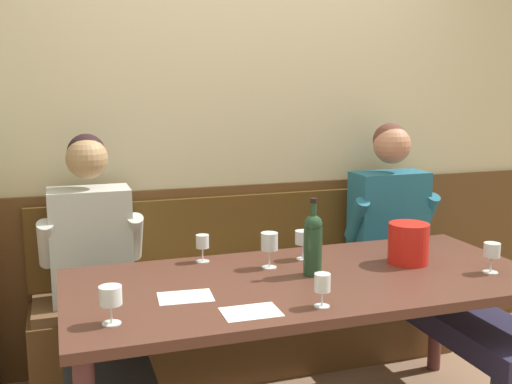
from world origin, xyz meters
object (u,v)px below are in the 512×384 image
person_center_right_seat (98,295)px  ice_bucket (408,243)px  wine_bottle_green_tall (313,243)px  wine_glass_by_bottle (269,242)px  wall_bench (252,317)px  wine_glass_left_end (202,243)px  wine_glass_center_front (303,238)px  person_center_left_seat (424,260)px  dining_table (306,295)px  wine_glass_mid_right (322,284)px  wine_glass_center_rear (110,297)px  wine_glass_right_end (492,252)px

person_center_right_seat → ice_bucket: size_ratio=7.38×
wine_bottle_green_tall → wine_glass_by_bottle: (-0.14, 0.16, -0.03)m
wall_bench → ice_bucket: 1.04m
wine_glass_by_bottle → wine_glass_left_end: bearing=144.8°
wine_glass_center_front → person_center_left_seat: bearing=8.0°
dining_table → wine_glass_by_bottle: wine_glass_by_bottle is taller
person_center_left_seat → wine_glass_center_front: 0.77m
person_center_right_seat → wine_glass_mid_right: (0.76, -0.70, 0.20)m
wall_bench → ice_bucket: bearing=-53.0°
wine_bottle_green_tall → wine_glass_mid_right: size_ratio=2.65×
dining_table → ice_bucket: (0.53, 0.05, 0.17)m
dining_table → wine_bottle_green_tall: size_ratio=6.00×
wine_glass_by_bottle → dining_table: bearing=-60.7°
wine_bottle_green_tall → wine_glass_center_rear: size_ratio=2.49×
wall_bench → wine_glass_left_end: wall_bench is taller
wine_bottle_green_tall → wine_glass_center_front: size_ratio=2.46×
person_center_left_seat → wine_bottle_green_tall: 0.89m
dining_table → wine_glass_by_bottle: 0.29m
ice_bucket → wine_glass_center_front: 0.48m
ice_bucket → wine_glass_center_front: (-0.44, 0.21, 0.01)m
person_center_right_seat → wine_glass_by_bottle: person_center_right_seat is taller
wine_bottle_green_tall → wine_glass_left_end: 0.53m
wine_glass_right_end → wine_glass_center_rear: bearing=-177.7°
wine_glass_left_end → wine_glass_center_front: 0.47m
wine_bottle_green_tall → wine_glass_center_rear: wine_bottle_green_tall is taller
wall_bench → person_center_left_seat: bearing=-25.1°
wine_glass_left_end → wine_glass_center_front: (0.46, -0.11, 0.01)m
wall_bench → wine_glass_center_front: wall_bench is taller
person_center_right_seat → wine_bottle_green_tall: person_center_right_seat is taller
person_center_left_seat → ice_bucket: bearing=-133.9°
wine_bottle_green_tall → wine_glass_right_end: 0.78m
wine_bottle_green_tall → wine_glass_center_front: bearing=77.5°
wine_glass_right_end → dining_table: bearing=166.4°
wine_glass_by_bottle → ice_bucket: bearing=-11.9°
wall_bench → ice_bucket: size_ratio=12.43×
wall_bench → wine_glass_center_front: size_ratio=16.95×
wine_glass_center_rear → wine_bottle_green_tall: bearing=17.9°
wine_glass_right_end → person_center_right_seat: bearing=161.1°
wine_glass_by_bottle → person_center_right_seat: bearing=165.8°
wine_glass_right_end → wine_glass_mid_right: (-0.87, -0.14, -0.01)m
person_center_left_seat → wine_glass_left_end: size_ratio=10.74×
wine_bottle_green_tall → person_center_right_seat: bearing=158.8°
wine_glass_center_rear → wine_glass_mid_right: bearing=-5.9°
wine_glass_mid_right → wine_glass_left_end: 0.76m
wine_glass_by_bottle → wall_bench: bearing=79.8°
wine_glass_left_end → ice_bucket: bearing=-19.6°
wine_glass_by_bottle → wine_glass_mid_right: bearing=-87.4°
person_center_right_seat → wine_glass_center_front: (0.93, -0.11, 0.21)m
wine_glass_center_rear → wine_glass_right_end: bearing=2.3°
wall_bench → wine_glass_right_end: size_ratio=17.38×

